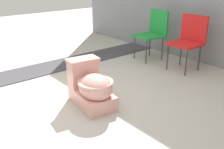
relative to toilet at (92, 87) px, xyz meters
name	(u,v)px	position (x,y,z in m)	size (l,w,h in m)	color
ground_plane	(63,106)	(-0.18, -0.28, -0.22)	(14.00, 14.00, 0.00)	#B7B2A8
gravel_strip	(50,67)	(-1.46, 0.22, -0.21)	(0.56, 8.00, 0.01)	#423F44
toilet	(92,87)	(0.00, 0.00, 0.00)	(0.68, 0.46, 0.52)	#E09E93
folding_chair_left	(154,30)	(-0.74, 1.84, 0.29)	(0.50, 0.50, 0.83)	#1E8C38
folding_chair_middle	(189,37)	(-0.04, 1.86, 0.29)	(0.45, 0.45, 0.83)	red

